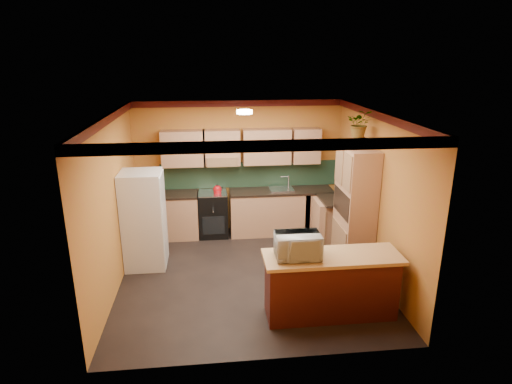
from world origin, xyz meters
The scene contains 15 objects.
room_shell centered at (0.02, 0.28, 2.09)m, with size 4.24×4.24×2.72m.
base_cabinets_back centered at (0.07, 1.80, 0.44)m, with size 3.65×0.60×0.88m, color tan.
countertop_back centered at (0.07, 1.80, 0.90)m, with size 3.65×0.62×0.04m, color black.
stove centered at (-0.56, 1.80, 0.46)m, with size 0.58×0.58×0.91m, color black.
kettle centered at (-0.46, 1.75, 1.00)m, with size 0.17×0.17×0.18m, color #B50C13, non-canonical shape.
sink centered at (0.84, 1.80, 0.94)m, with size 0.48×0.40×0.03m, color silver.
base_cabinets_right centered at (1.80, 1.12, 0.44)m, with size 0.60×0.80×0.88m, color tan.
countertop_right centered at (1.80, 1.12, 0.90)m, with size 0.62×0.80×0.04m, color black.
fridge centered at (-1.75, 0.59, 0.85)m, with size 0.68×0.66×1.70m, color silver.
pantry centered at (1.85, 0.24, 1.05)m, with size 0.48×0.90×2.10m, color tan.
fern_pot centered at (1.85, 0.29, 2.18)m, with size 0.22×0.22×0.16m, color #984224.
fern centered at (1.85, 0.29, 2.49)m, with size 0.41×0.35×0.45m, color tan.
breakfast_bar centered at (1.04, -1.25, 0.44)m, with size 1.80×0.55×0.88m, color #481511.
bar_top centered at (1.04, -1.25, 0.91)m, with size 1.90×0.65×0.05m, color tan.
microwave centered at (0.55, -1.25, 1.10)m, with size 0.61×0.41×0.34m, color silver.
Camera 1 is at (-0.59, -6.40, 3.54)m, focal length 30.00 mm.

